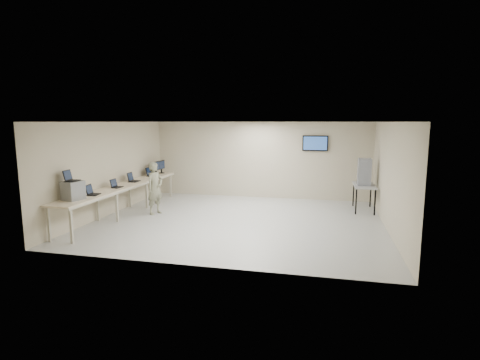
% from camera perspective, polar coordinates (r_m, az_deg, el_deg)
% --- Properties ---
extents(room, '(8.01, 7.01, 2.81)m').
position_cam_1_polar(room, '(10.54, 0.00, 1.28)').
color(room, '#AAAA9E').
rests_on(room, ground).
extents(workbench, '(0.76, 6.00, 0.90)m').
position_cam_1_polar(workbench, '(11.91, -17.30, -1.09)').
color(workbench, '#C8AF89').
rests_on(workbench, ground).
extents(equipment_box, '(0.47, 0.52, 0.46)m').
position_cam_1_polar(equipment_box, '(10.06, -24.09, -1.48)').
color(equipment_box, slate).
rests_on(equipment_box, workbench).
extents(laptop_on_box, '(0.33, 0.38, 0.28)m').
position_cam_1_polar(laptop_on_box, '(10.04, -24.45, 0.23)').
color(laptop_on_box, black).
rests_on(laptop_on_box, equipment_box).
extents(laptop_0, '(0.33, 0.38, 0.27)m').
position_cam_1_polar(laptop_0, '(10.58, -21.66, -1.74)').
color(laptop_0, black).
rests_on(laptop_0, workbench).
extents(laptop_1, '(0.28, 0.33, 0.25)m').
position_cam_1_polar(laptop_1, '(11.52, -18.41, -0.77)').
color(laptop_1, black).
rests_on(laptop_1, workbench).
extents(laptop_2, '(0.33, 0.40, 0.29)m').
position_cam_1_polar(laptop_2, '(12.51, -16.05, 0.12)').
color(laptop_2, black).
rests_on(laptop_2, workbench).
extents(laptop_3, '(0.32, 0.39, 0.30)m').
position_cam_1_polar(laptop_3, '(13.67, -13.43, 0.94)').
color(laptop_3, black).
rests_on(laptop_3, workbench).
extents(monitor_near, '(0.22, 0.49, 0.48)m').
position_cam_1_polar(monitor_near, '(13.86, -12.68, 1.97)').
color(monitor_near, black).
rests_on(monitor_near, workbench).
extents(monitor_far, '(0.21, 0.48, 0.47)m').
position_cam_1_polar(monitor_far, '(14.28, -11.88, 2.16)').
color(monitor_far, black).
rests_on(monitor_far, workbench).
extents(soldier, '(0.56, 0.68, 1.60)m').
position_cam_1_polar(soldier, '(11.69, -12.83, -1.22)').
color(soldier, '#5E6354').
rests_on(soldier, ground).
extents(side_table, '(0.64, 1.38, 0.83)m').
position_cam_1_polar(side_table, '(12.48, 18.40, -1.04)').
color(side_table, '#9B9B9B').
rests_on(side_table, ground).
extents(storage_bins, '(0.40, 0.44, 0.84)m').
position_cam_1_polar(storage_bins, '(12.41, 18.41, 1.21)').
color(storage_bins, '#8A909E').
rests_on(storage_bins, side_table).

